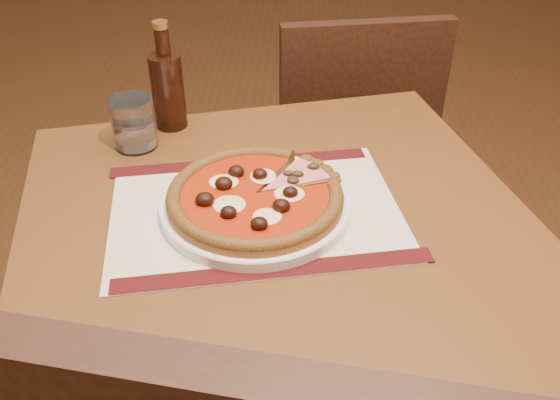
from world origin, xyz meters
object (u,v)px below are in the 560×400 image
object	(u,v)px
plate	(255,205)
bottle	(168,87)
table	(280,271)
pizza	(255,195)
chair_far	(348,142)
water_glass	(133,123)

from	to	relation	value
plate	bottle	xyz separation A→B (m)	(-0.19, 0.28, 0.07)
plate	bottle	size ratio (longest dim) A/B	1.43
table	bottle	world-z (taller)	bottle
plate	pizza	size ratio (longest dim) A/B	1.08
table	chair_far	bearing A→B (deg)	76.97
bottle	water_glass	bearing A→B (deg)	-121.70
table	water_glass	bearing A→B (deg)	140.57
water_glass	bottle	distance (m)	0.10
chair_far	plate	xyz separation A→B (m)	(-0.20, -0.67, 0.27)
plate	water_glass	xyz separation A→B (m)	(-0.24, 0.20, 0.04)
chair_far	water_glass	world-z (taller)	chair_far
table	plate	xyz separation A→B (m)	(-0.04, 0.03, 0.11)
plate	water_glass	world-z (taller)	water_glass
chair_far	plate	size ratio (longest dim) A/B	2.88
table	plate	distance (m)	0.12
chair_far	water_glass	bearing A→B (deg)	36.99
water_glass	table	bearing A→B (deg)	-39.43
chair_far	pizza	bearing A→B (deg)	63.05
pizza	bottle	size ratio (longest dim) A/B	1.33
pizza	plate	bearing A→B (deg)	43.22
table	bottle	bearing A→B (deg)	126.09
table	water_glass	world-z (taller)	water_glass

